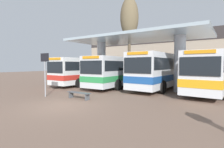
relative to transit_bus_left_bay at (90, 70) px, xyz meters
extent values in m
plane|color=#755B4C|center=(6.21, -9.31, -1.71)|extent=(100.00, 100.00, 0.00)
cube|color=tan|center=(6.21, 16.39, 2.50)|extent=(40.00, 0.50, 8.41)
cube|color=#332D2D|center=(6.21, 16.39, 5.69)|extent=(40.00, 0.58, 2.02)
cylinder|color=silver|center=(1.95, -0.20, 0.73)|extent=(0.94, 0.94, 4.87)
cylinder|color=silver|center=(10.48, -0.20, 0.73)|extent=(0.94, 0.94, 4.87)
cube|color=#9EB2BC|center=(6.21, -0.20, 3.28)|extent=(13.53, 6.65, 0.24)
cube|color=white|center=(0.00, 0.01, -0.02)|extent=(2.58, 10.32, 2.75)
cube|color=black|center=(0.00, 0.01, 0.50)|extent=(2.62, 9.91, 0.88)
cube|color=red|center=(0.00, 0.01, -0.64)|extent=(2.62, 10.36, 0.49)
cube|color=black|center=(0.07, -5.16, 0.39)|extent=(2.25, 0.09, 1.10)
cube|color=orange|center=(0.07, -5.16, 1.21)|extent=(1.71, 0.07, 0.22)
cylinder|color=black|center=(-1.18, -3.19, -1.23)|extent=(0.29, 0.97, 0.97)
cylinder|color=black|center=(1.27, -3.16, -1.23)|extent=(0.29, 0.97, 0.97)
cylinder|color=black|center=(-1.26, 2.82, -1.23)|extent=(0.29, 0.97, 0.97)
cylinder|color=black|center=(1.19, 2.85, -1.23)|extent=(0.29, 0.97, 0.97)
cube|color=silver|center=(4.23, 1.18, 0.01)|extent=(3.03, 12.38, 2.77)
cube|color=black|center=(4.23, 1.18, 0.54)|extent=(3.04, 11.89, 0.89)
cube|color=#2D934C|center=(4.23, 1.18, -0.61)|extent=(3.07, 12.42, 0.50)
cube|color=black|center=(4.51, -4.98, 0.43)|extent=(2.26, 0.17, 1.11)
cube|color=orange|center=(4.51, -4.98, 1.26)|extent=(1.72, 0.13, 0.22)
cylinder|color=black|center=(3.18, -2.68, -1.19)|extent=(0.33, 1.05, 1.04)
cylinder|color=black|center=(5.63, -2.56, -1.19)|extent=(0.33, 1.05, 1.04)
cylinder|color=black|center=(2.84, 4.49, -1.19)|extent=(0.33, 1.05, 1.04)
cylinder|color=black|center=(5.30, 4.61, -1.19)|extent=(0.33, 1.05, 1.04)
cube|color=silver|center=(8.52, 1.30, 0.15)|extent=(2.82, 10.77, 3.00)
cube|color=black|center=(8.52, 1.30, 0.72)|extent=(2.85, 10.34, 0.96)
cube|color=#1E519E|center=(8.52, 1.30, -0.53)|extent=(2.87, 10.81, 0.54)
cube|color=black|center=(8.34, -4.07, 0.60)|extent=(2.27, 0.14, 1.20)
cube|color=orange|center=(8.34, -4.07, 1.51)|extent=(1.72, 0.11, 0.22)
cylinder|color=black|center=(7.18, -1.97, -1.17)|extent=(0.32, 1.09, 1.08)
cylinder|color=black|center=(9.64, -2.05, -1.17)|extent=(0.32, 1.09, 1.08)
cylinder|color=black|center=(7.39, 4.28, -1.17)|extent=(0.32, 1.09, 1.08)
cylinder|color=black|center=(9.85, 4.20, -1.17)|extent=(0.32, 1.09, 1.08)
cube|color=silver|center=(12.75, 1.05, 0.11)|extent=(2.91, 10.41, 2.93)
cube|color=black|center=(12.75, 1.05, 0.66)|extent=(2.93, 10.00, 0.94)
cube|color=orange|center=(12.75, 1.05, -0.55)|extent=(2.95, 10.46, 0.53)
cube|color=black|center=(12.54, -4.14, 0.55)|extent=(2.31, 0.15, 1.17)
cube|color=orange|center=(12.54, -4.14, 1.43)|extent=(1.76, 0.12, 0.22)
cylinder|color=black|center=(11.37, -2.10, -1.17)|extent=(0.32, 1.08, 1.07)
cylinder|color=black|center=(11.60, 3.93, -1.17)|extent=(0.32, 1.08, 1.07)
cube|color=#4C5156|center=(5.60, -7.44, -1.27)|extent=(1.93, 0.44, 0.04)
cube|color=#4C5156|center=(4.83, -7.44, -1.50)|extent=(0.07, 0.37, 0.42)
cube|color=#4C5156|center=(6.37, -7.44, -1.50)|extent=(0.07, 0.37, 0.42)
cylinder|color=gray|center=(2.94, -8.20, -0.42)|extent=(0.09, 0.09, 2.58)
cube|color=black|center=(2.94, -8.20, 1.17)|extent=(0.90, 0.06, 0.60)
cylinder|color=brown|center=(2.13, 5.97, 2.01)|extent=(0.42, 0.42, 7.44)
ellipsoid|color=brown|center=(2.13, 5.97, 7.28)|extent=(2.56, 2.56, 5.62)
cube|color=maroon|center=(-3.31, 12.16, -0.94)|extent=(4.47, 1.92, 1.10)
cube|color=#1E2328|center=(-3.31, 12.16, -0.09)|extent=(2.47, 1.75, 0.58)
cylinder|color=black|center=(-1.94, 13.11, -1.39)|extent=(0.64, 0.23, 0.63)
cylinder|color=black|center=(-1.92, 11.25, -1.39)|extent=(0.64, 0.23, 0.63)
cylinder|color=black|center=(-4.70, 13.08, -1.39)|extent=(0.64, 0.23, 0.63)
cylinder|color=black|center=(-4.67, 11.21, -1.39)|extent=(0.64, 0.23, 0.63)
camera|label=1|loc=(14.18, -15.93, 0.65)|focal=28.00mm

